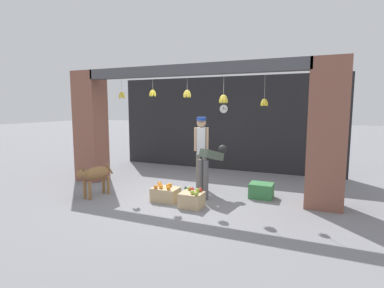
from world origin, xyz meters
The scene contains 13 objects.
ground_plane centered at (0.00, 0.00, 0.00)m, with size 60.00×60.00×0.00m, color gray.
shop_back_wall centered at (0.00, 3.03, 1.45)m, with size 7.09×0.12×2.90m, color #232326.
shop_pillar_left centered at (-2.90, 0.30, 1.45)m, with size 0.70×0.60×2.90m, color brown.
shop_pillar_right centered at (2.90, 0.30, 1.45)m, with size 0.70×0.60×2.90m, color brown.
storefront_awning centered at (0.01, 0.12, 2.74)m, with size 5.19×0.27×0.92m.
dog centered at (-1.73, -0.94, 0.50)m, with size 0.38×0.98×0.73m.
shopkeeper centered at (0.19, 0.56, 1.04)m, with size 0.33×0.30×1.74m.
worker_stooping centered at (0.60, 0.07, 0.74)m, with size 0.45×0.83×1.11m.
fruit_crate_oranges centered at (-0.17, -0.59, 0.15)m, with size 0.55×0.39×0.36m.
fruit_crate_apples centered at (0.50, -0.74, 0.16)m, with size 0.44×0.40×0.37m.
produce_box_green centered at (1.65, 0.44, 0.16)m, with size 0.50×0.41×0.32m, color #387A42.
water_bottle centered at (0.20, -0.37, 0.14)m, with size 0.06×0.06×0.29m.
wall_clock centered at (0.00, 2.96, 1.91)m, with size 0.27×0.03×0.27m.
Camera 1 is at (2.76, -6.01, 1.98)m, focal length 28.00 mm.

